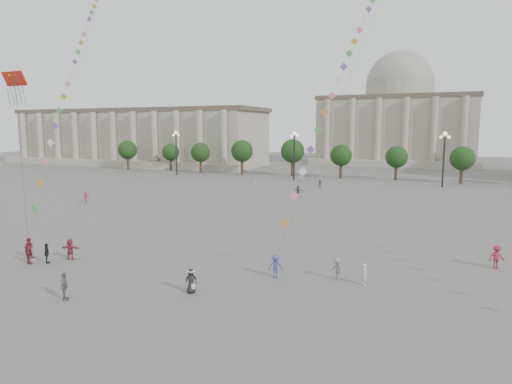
% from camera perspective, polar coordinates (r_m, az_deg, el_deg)
% --- Properties ---
extents(ground, '(360.00, 360.00, 0.00)m').
position_cam_1_polar(ground, '(31.18, -10.40, -13.37)').
color(ground, '#5C5956').
rests_on(ground, ground).
extents(hall_west, '(84.00, 26.22, 17.20)m').
position_cam_1_polar(hall_west, '(149.19, -14.65, 6.63)').
color(hall_west, '#A19887').
rests_on(hall_west, ground).
extents(hall_central, '(48.30, 34.30, 35.50)m').
position_cam_1_polar(hall_central, '(154.19, 17.32, 8.73)').
color(hall_central, '#A19887').
rests_on(hall_central, ground).
extents(tree_row, '(137.12, 5.12, 8.00)m').
position_cam_1_polar(tree_row, '(103.54, 14.14, 4.48)').
color(tree_row, '#37291B').
rests_on(tree_row, ground).
extents(lamp_post_far_west, '(2.00, 0.90, 10.65)m').
position_cam_1_polar(lamp_post_far_west, '(112.34, -9.95, 5.86)').
color(lamp_post_far_west, '#262628').
rests_on(lamp_post_far_west, ground).
extents(lamp_post_mid_west, '(2.00, 0.90, 10.65)m').
position_cam_1_polar(lamp_post_mid_west, '(99.22, 4.81, 5.69)').
color(lamp_post_mid_west, '#262628').
rests_on(lamp_post_mid_west, ground).
extents(lamp_post_mid_east, '(2.00, 0.90, 10.65)m').
position_cam_1_polar(lamp_post_mid_east, '(94.18, 22.47, 4.99)').
color(lamp_post_mid_east, '#262628').
rests_on(lamp_post_mid_east, ground).
extents(person_crowd_0, '(0.96, 0.98, 1.66)m').
position_cam_1_polar(person_crowd_0, '(87.96, 7.99, 1.08)').
color(person_crowd_0, '#37557D').
rests_on(person_crowd_0, ground).
extents(person_crowd_2, '(1.19, 1.29, 1.75)m').
position_cam_1_polar(person_crowd_2, '(73.47, -20.50, -0.67)').
color(person_crowd_2, '#942840').
rests_on(person_crowd_2, ground).
extents(person_crowd_4, '(1.45, 1.69, 1.84)m').
position_cam_1_polar(person_crowd_4, '(97.15, 5.55, 1.83)').
color(person_crowd_4, silver).
rests_on(person_crowd_4, ground).
extents(person_crowd_6, '(1.27, 1.06, 1.71)m').
position_cam_1_polar(person_crowd_6, '(35.03, 10.11, -9.46)').
color(person_crowd_6, slate).
rests_on(person_crowd_6, ground).
extents(person_crowd_8, '(1.44, 1.18, 1.94)m').
position_cam_1_polar(person_crowd_8, '(41.93, 27.87, -7.19)').
color(person_crowd_8, maroon).
rests_on(person_crowd_8, ground).
extents(person_crowd_10, '(0.71, 0.75, 1.73)m').
position_cam_1_polar(person_crowd_10, '(83.72, -0.07, 0.84)').
color(person_crowd_10, '#ADAEAA').
rests_on(person_crowd_10, ground).
extents(person_crowd_12, '(1.76, 1.16, 1.81)m').
position_cam_1_polar(person_crowd_12, '(76.50, 5.29, 0.16)').
color(person_crowd_12, '#5A5B5F').
rests_on(person_crowd_12, ground).
extents(person_crowd_13, '(0.59, 0.69, 1.61)m').
position_cam_1_polar(person_crowd_13, '(34.38, 13.43, -9.98)').
color(person_crowd_13, silver).
rests_on(person_crowd_13, ground).
extents(tourist_0, '(1.22, 0.72, 1.95)m').
position_cam_1_polar(tourist_0, '(42.81, -26.51, -6.81)').
color(tourist_0, maroon).
rests_on(tourist_0, ground).
extents(tourist_1, '(1.02, 0.98, 1.71)m').
position_cam_1_polar(tourist_1, '(42.43, -24.69, -6.98)').
color(tourist_1, black).
rests_on(tourist_1, ground).
extents(tourist_2, '(1.77, 0.93, 1.83)m').
position_cam_1_polar(tourist_2, '(42.80, -22.20, -6.64)').
color(tourist_2, '#9D2A43').
rests_on(tourist_2, ground).
extents(tourist_3, '(1.01, 1.17, 1.89)m').
position_cam_1_polar(tourist_3, '(33.22, -22.84, -10.79)').
color(tourist_3, slate).
rests_on(tourist_3, ground).
extents(kite_flyer_0, '(1.10, 1.03, 1.80)m').
position_cam_1_polar(kite_flyer_0, '(44.87, -26.54, -6.25)').
color(kite_flyer_0, maroon).
rests_on(kite_flyer_0, ground).
extents(kite_flyer_1, '(1.33, 1.13, 1.79)m').
position_cam_1_polar(kite_flyer_1, '(35.03, 2.46, -9.27)').
color(kite_flyer_1, navy).
rests_on(kite_flyer_1, ground).
extents(hat_person, '(1.01, 0.93, 1.73)m').
position_cam_1_polar(hat_person, '(32.23, -8.12, -10.89)').
color(hat_person, black).
rests_on(hat_person, ground).
extents(dragon_kite, '(2.24, 1.35, 13.96)m').
position_cam_1_polar(dragon_kite, '(38.68, -27.86, 11.28)').
color(dragon_kite, red).
rests_on(dragon_kite, ground).
extents(kite_train_west, '(24.25, 38.75, 59.75)m').
position_cam_1_polar(kite_train_west, '(68.15, -21.01, 16.48)').
color(kite_train_west, '#3F3F3F').
rests_on(kite_train_west, ground).
extents(kite_train_mid, '(5.63, 47.83, 66.25)m').
position_cam_1_polar(kite_train_mid, '(59.25, 14.61, 21.99)').
color(kite_train_mid, '#3F3F3F').
rests_on(kite_train_mid, ground).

